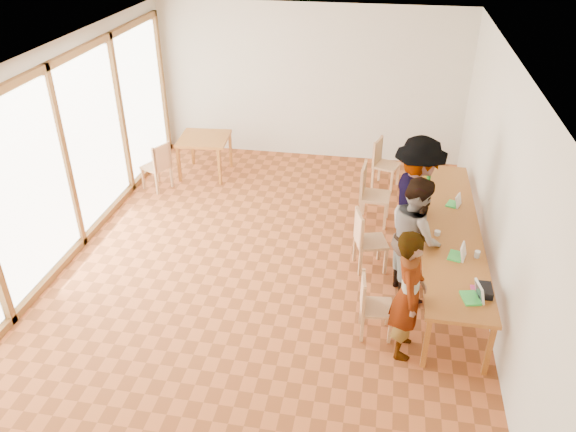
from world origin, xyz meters
name	(u,v)px	position (x,y,z in m)	size (l,w,h in m)	color
ground	(269,263)	(0.00, 0.00, 0.00)	(8.00, 8.00, 0.00)	#AD5729
wall_back	(310,83)	(0.00, 4.00, 1.50)	(6.00, 0.10, 3.00)	beige
wall_front	(154,405)	(0.00, -4.00, 1.50)	(6.00, 0.10, 3.00)	beige
wall_right	(501,189)	(3.00, 0.00, 1.50)	(0.10, 8.00, 3.00)	beige
window_wall	(63,155)	(-2.96, 0.00, 1.50)	(0.10, 8.00, 3.00)	white
ceiling	(265,57)	(0.00, 0.00, 3.02)	(6.00, 8.00, 0.04)	white
communal_table	(450,230)	(2.50, 0.23, 0.70)	(0.80, 4.00, 0.75)	#A26124
side_table	(204,141)	(-1.81, 2.74, 0.67)	(0.90, 0.90, 0.75)	#A26124
chair_near	(370,300)	(1.50, -1.25, 0.51)	(0.42, 0.42, 0.44)	tan
chair_mid	(365,235)	(1.36, 0.13, 0.56)	(0.53, 0.53, 0.48)	tan
chair_far	(369,188)	(1.34, 1.47, 0.62)	(0.50, 0.50, 0.53)	tan
chair_empty	(382,158)	(1.51, 2.82, 0.55)	(0.53, 0.53, 0.48)	tan
chair_spare	(159,162)	(-2.41, 1.97, 0.55)	(0.56, 0.56, 0.48)	tan
person_near	(408,294)	(1.92, -1.47, 0.82)	(0.60, 0.39, 1.64)	gray
person_mid	(415,236)	(2.00, -0.25, 0.84)	(0.82, 0.64, 1.69)	gray
person_far	(415,202)	(2.01, 0.47, 0.97)	(1.25, 0.72, 1.93)	gray
laptop_near	(475,295)	(2.66, -1.33, 0.81)	(0.27, 0.29, 0.21)	#3BD44F
laptop_mid	(459,254)	(2.55, -0.51, 0.80)	(0.25, 0.27, 0.20)	#3BD44F
laptop_far	(455,202)	(2.61, 0.87, 0.80)	(0.24, 0.26, 0.18)	#3BD44F
yellow_mug	(427,174)	(2.24, 1.78, 0.79)	(0.11, 0.11, 0.09)	#FCFF15
green_bottle	(429,175)	(2.25, 1.55, 0.89)	(0.07, 0.07, 0.28)	#1A6A20
clear_glass	(477,254)	(2.78, -0.46, 0.80)	(0.07, 0.07, 0.09)	silver
condiment_cup	(437,233)	(2.31, -0.01, 0.78)	(0.08, 0.08, 0.06)	white
pink_phone	(473,288)	(2.66, -1.13, 0.76)	(0.05, 0.10, 0.01)	#D23585
black_pouch	(485,290)	(2.78, -1.21, 0.80)	(0.16, 0.26, 0.09)	black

